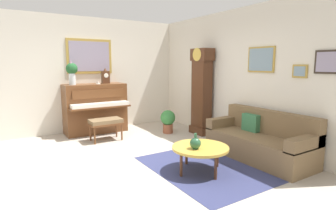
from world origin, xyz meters
TOP-DOWN VIEW (x-y plane):
  - ground_plane at (0.00, 0.00)m, footprint 6.40×6.00m
  - wall_left at (-2.60, 0.00)m, footprint 0.13×4.90m
  - wall_back at (0.02, 2.40)m, footprint 5.30×0.13m
  - area_rug at (0.99, 0.79)m, footprint 2.10×1.50m
  - piano at (-2.23, 0.03)m, footprint 0.87×1.44m
  - piano_bench at (-1.39, -0.01)m, footprint 0.42×0.70m
  - grandfather_clock at (-0.76, 2.14)m, footprint 0.52×0.34m
  - couch at (1.13, 1.95)m, footprint 1.90×0.80m
  - coffee_table at (1.06, 0.66)m, footprint 0.88×0.88m
  - mantel_clock at (-2.23, 0.31)m, footprint 0.13×0.18m
  - flower_vase at (-2.23, -0.48)m, footprint 0.26×0.26m
  - teacup at (-2.14, 0.09)m, footprint 0.12×0.12m
  - green_jug at (1.10, 0.52)m, footprint 0.17×0.17m
  - potted_plant at (-1.23, 1.49)m, footprint 0.36×0.36m

SIDE VIEW (x-z plane):
  - ground_plane at x=0.00m, z-range -0.10..0.00m
  - area_rug at x=0.99m, z-range 0.00..0.01m
  - couch at x=1.13m, z-range -0.11..0.73m
  - potted_plant at x=-1.23m, z-range 0.04..0.60m
  - coffee_table at x=1.06m, z-range 0.17..0.58m
  - piano_bench at x=-1.39m, z-range 0.17..0.65m
  - green_jug at x=1.10m, z-range 0.37..0.61m
  - piano at x=-2.23m, z-range 0.01..1.20m
  - grandfather_clock at x=-0.76m, z-range -0.05..1.98m
  - teacup at x=-2.14m, z-range 1.18..1.24m
  - mantel_clock at x=-2.23m, z-range 1.17..1.55m
  - wall_back at x=0.02m, z-range 0.00..2.80m
  - wall_left at x=-2.60m, z-range 0.01..2.81m
  - flower_vase at x=-2.23m, z-range 1.21..1.79m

